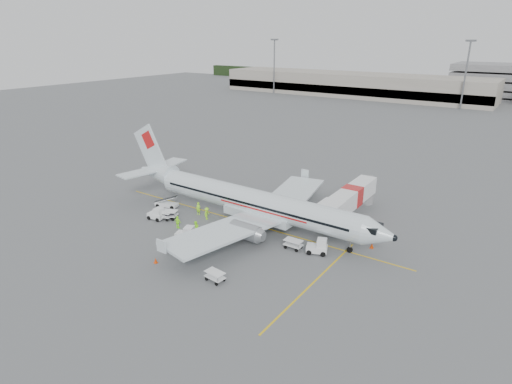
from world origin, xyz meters
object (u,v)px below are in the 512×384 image
aircraft (255,185)px  jet_bridge (351,202)px  tug_fore (317,246)px  belt_loader (167,199)px  tug_aft (156,213)px  tug_mid (185,233)px

aircraft → jet_bridge: 13.78m
jet_bridge → tug_fore: jet_bridge is taller
belt_loader → tug_aft: (1.98, -3.97, -0.32)m
tug_mid → tug_aft: tug_mid is taller
aircraft → tug_mid: (-4.43, -8.48, -4.58)m
aircraft → tug_aft: aircraft is taller
jet_bridge → belt_loader: bearing=-153.9°
jet_bridge → tug_fore: (0.89, -11.97, -1.26)m
jet_bridge → tug_mid: (-13.89, -17.93, -1.28)m
aircraft → tug_fore: bearing=-12.7°
jet_bridge → tug_fore: 12.07m
tug_mid → aircraft: bearing=43.7°
aircraft → jet_bridge: (9.46, 9.46, -3.30)m
tug_fore → tug_mid: tug_fore is taller
tug_fore → aircraft: bearing=146.2°
tug_fore → tug_mid: (-14.79, -5.96, -0.02)m
tug_fore → tug_aft: tug_fore is taller
tug_fore → jet_bridge: bearing=74.1°
aircraft → belt_loader: (-14.03, -2.16, -4.30)m
aircraft → tug_mid: bearing=-116.6°
jet_bridge → tug_aft: 26.59m
aircraft → tug_fore: size_ratio=16.91×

